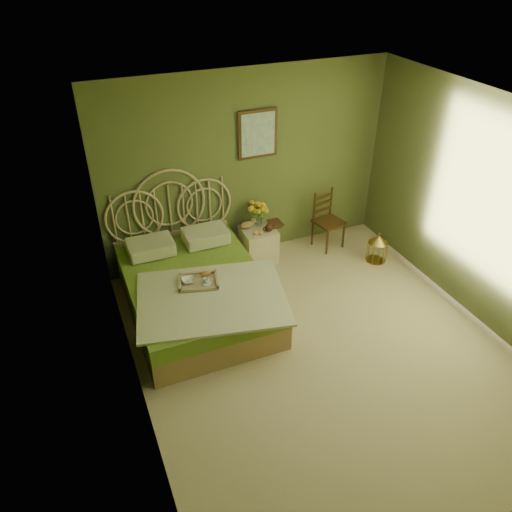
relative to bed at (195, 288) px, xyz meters
name	(u,v)px	position (x,y,z in m)	size (l,w,h in m)	color
floor	(322,349)	(1.10, -1.23, -0.32)	(4.50, 4.50, 0.00)	#C5AF8E
ceiling	(345,122)	(1.10, -1.23, 2.28)	(4.50, 4.50, 0.00)	silver
wall_back	(247,168)	(1.10, 1.02, 0.98)	(4.00, 4.00, 0.00)	#546032
wall_left	(128,300)	(-0.90, -1.23, 0.98)	(4.50, 4.50, 0.00)	#546032
wall_right	(489,215)	(3.10, -1.23, 0.98)	(4.50, 4.50, 0.00)	#546032
wall_art	(258,134)	(1.24, 1.00, 1.43)	(0.54, 0.04, 0.64)	#34210E
bed	(195,288)	(0.00, 0.00, 0.00)	(1.85, 2.34, 1.45)	#A98054
nightstand	(258,238)	(1.14, 0.75, 0.03)	(0.46, 0.46, 0.93)	#F1E1C4
chair	(327,216)	(2.23, 0.74, 0.15)	(0.45, 0.45, 0.85)	#34210E
birdcage	(377,249)	(2.67, 0.06, -0.12)	(0.27, 0.27, 0.41)	#B28939
book_lower	(270,225)	(1.32, 0.75, 0.19)	(0.15, 0.21, 0.02)	#381E0F
book_upper	(270,224)	(1.32, 0.75, 0.21)	(0.18, 0.24, 0.02)	#472819
cereal_bowl	(189,280)	(-0.11, -0.17, 0.26)	(0.16, 0.16, 0.04)	white
coffee_cup	(207,281)	(0.07, -0.28, 0.28)	(0.08, 0.08, 0.07)	white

